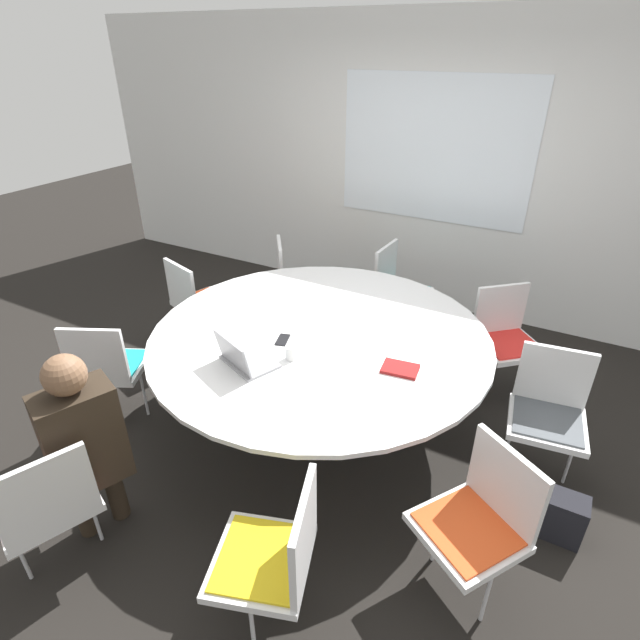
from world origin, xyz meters
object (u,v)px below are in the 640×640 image
at_px(chair_7, 196,298).
at_px(handbag, 549,512).
at_px(spiral_notebook, 400,369).
at_px(cell_phone, 283,340).
at_px(person_0, 83,439).
at_px(coffee_cup, 291,353).
at_px(chair_5, 398,284).
at_px(chair_0, 47,501).
at_px(chair_6, 294,277).
at_px(chair_2, 480,516).
at_px(laptop, 243,358).
at_px(chair_1, 276,553).
at_px(chair_4, 506,334).
at_px(chair_3, 549,407).

height_order(chair_7, handbag, chair_7).
xyz_separation_m(spiral_notebook, cell_phone, (-0.79, -0.05, -0.01)).
height_order(person_0, coffee_cup, person_0).
relative_size(chair_5, coffee_cup, 9.69).
height_order(chair_0, person_0, person_0).
bearing_deg(coffee_cup, chair_6, 120.71).
bearing_deg(handbag, person_0, -151.11).
height_order(chair_2, spiral_notebook, chair_2).
distance_m(laptop, coffee_cup, 0.29).
height_order(chair_5, handbag, chair_5).
bearing_deg(chair_7, laptop, -20.29).
bearing_deg(chair_1, chair_5, -8.01).
bearing_deg(person_0, chair_0, -161.06).
height_order(chair_1, coffee_cup, chair_1).
bearing_deg(chair_4, laptop, 9.42).
bearing_deg(person_0, chair_4, -11.89).
bearing_deg(cell_phone, chair_5, 83.85).
bearing_deg(spiral_notebook, coffee_cup, -162.15).
bearing_deg(chair_3, chair_2, 72.30).
height_order(person_0, spiral_notebook, person_0).
height_order(chair_0, chair_5, same).
xyz_separation_m(chair_5, chair_7, (-1.42, -1.09, 0.00)).
distance_m(chair_0, chair_1, 1.16).
bearing_deg(person_0, spiral_notebook, -21.71).
bearing_deg(chair_6, chair_1, -5.87).
xyz_separation_m(chair_0, chair_4, (1.64, 2.68, 0.00)).
height_order(chair_6, laptop, laptop).
xyz_separation_m(coffee_cup, cell_phone, (-0.16, 0.16, -0.04)).
xyz_separation_m(chair_1, laptop, (-0.74, 0.82, 0.29)).
distance_m(chair_4, laptop, 2.04).
distance_m(chair_2, chair_7, 2.90).
xyz_separation_m(chair_6, person_0, (0.32, -2.56, 0.20)).
distance_m(spiral_notebook, coffee_cup, 0.66).
xyz_separation_m(chair_7, cell_phone, (1.25, -0.56, 0.25)).
bearing_deg(chair_0, chair_7, 43.94).
distance_m(chair_3, coffee_cup, 1.60).
bearing_deg(chair_0, cell_phone, 5.73).
distance_m(chair_7, cell_phone, 1.39).
bearing_deg(chair_2, laptop, 25.76).
xyz_separation_m(chair_1, chair_4, (0.52, 2.39, 0.00)).
bearing_deg(chair_2, person_0, 53.13).
bearing_deg(chair_6, laptop, -13.59).
xyz_separation_m(chair_4, cell_phone, (-1.21, -1.22, 0.25)).
relative_size(chair_3, cell_phone, 5.46).
height_order(chair_4, laptop, laptop).
bearing_deg(handbag, chair_3, 105.56).
distance_m(coffee_cup, handbag, 1.71).
bearing_deg(chair_7, coffee_cup, -9.81).
relative_size(chair_1, chair_3, 1.00).
xyz_separation_m(chair_3, chair_5, (-1.43, 1.21, 0.00)).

